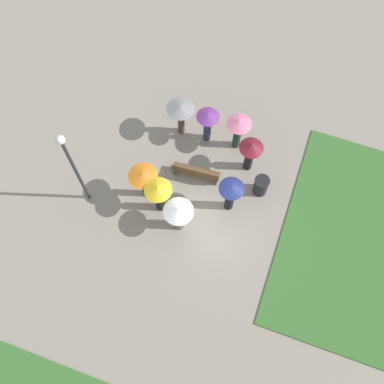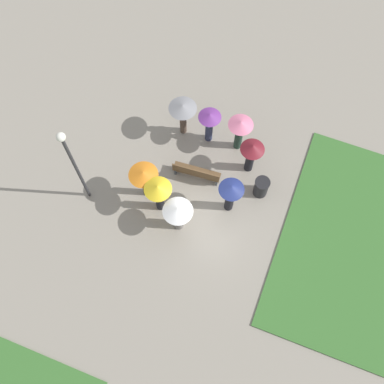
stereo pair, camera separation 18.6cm
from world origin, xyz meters
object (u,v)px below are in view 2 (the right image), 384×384
(trash_bin, at_px, (261,187))
(lamp_post, at_px, (72,160))
(crowd_person_grey, at_px, (183,111))
(crowd_person_yellow, at_px, (158,192))
(crowd_person_maroon, at_px, (252,153))
(crowd_person_purple, at_px, (209,122))
(crowd_person_orange, at_px, (144,177))
(crowd_person_pink, at_px, (240,129))
(crowd_person_white, at_px, (178,213))
(park_bench, at_px, (196,173))
(crowd_person_navy, at_px, (231,193))

(trash_bin, bearing_deg, lamp_post, 22.09)
(lamp_post, bearing_deg, crowd_person_grey, -120.51)
(lamp_post, bearing_deg, crowd_person_yellow, -168.97)
(lamp_post, relative_size, crowd_person_maroon, 2.54)
(crowd_person_grey, distance_m, crowd_person_purple, 1.16)
(crowd_person_orange, bearing_deg, crowd_person_purple, 105.28)
(crowd_person_pink, relative_size, crowd_person_maroon, 1.01)
(trash_bin, distance_m, crowd_person_yellow, 4.17)
(crowd_person_orange, bearing_deg, crowd_person_white, 13.12)
(trash_bin, distance_m, crowd_person_maroon, 1.45)
(crowd_person_pink, distance_m, crowd_person_maroon, 1.12)
(park_bench, distance_m, crowd_person_navy, 2.04)
(crowd_person_grey, bearing_deg, crowd_person_yellow, 133.09)
(crowd_person_pink, distance_m, crowd_person_orange, 4.31)
(lamp_post, xyz_separation_m, crowd_person_purple, (-3.58, -4.20, -1.76))
(park_bench, relative_size, crowd_person_pink, 1.03)
(lamp_post, relative_size, crowd_person_pink, 2.51)
(trash_bin, xyz_separation_m, crowd_person_grey, (3.94, -1.56, 1.02))
(crowd_person_navy, bearing_deg, crowd_person_orange, -9.69)
(crowd_person_yellow, xyz_separation_m, crowd_person_grey, (0.44, -3.60, 0.04))
(crowd_person_yellow, height_order, crowd_person_pink, crowd_person_yellow)
(park_bench, relative_size, crowd_person_white, 1.10)
(crowd_person_yellow, xyz_separation_m, crowd_person_pink, (-1.95, -3.73, -0.10))
(crowd_person_yellow, bearing_deg, crowd_person_grey, -139.21)
(crowd_person_yellow, height_order, crowd_person_purple, crowd_person_yellow)
(crowd_person_purple, bearing_deg, crowd_person_white, 105.75)
(park_bench, bearing_deg, crowd_person_white, 88.04)
(park_bench, xyz_separation_m, crowd_person_maroon, (-1.84, -1.20, 0.86))
(crowd_person_yellow, distance_m, crowd_person_navy, 2.71)
(crowd_person_grey, relative_size, crowd_person_pink, 1.02)
(lamp_post, relative_size, crowd_person_yellow, 2.42)
(crowd_person_white, bearing_deg, park_bench, 84.73)
(crowd_person_white, relative_size, crowd_person_orange, 0.95)
(crowd_person_grey, xyz_separation_m, crowd_person_orange, (0.31, 3.22, -0.04))
(crowd_person_yellow, height_order, crowd_person_maroon, crowd_person_yellow)
(park_bench, xyz_separation_m, crowd_person_pink, (-1.08, -2.02, 0.89))
(crowd_person_yellow, distance_m, crowd_person_pink, 4.21)
(crowd_person_orange, bearing_deg, crowd_person_navy, 49.40)
(crowd_person_pink, bearing_deg, park_bench, 39.92)
(crowd_person_purple, bearing_deg, trash_bin, 162.15)
(crowd_person_yellow, relative_size, crowd_person_maroon, 1.05)
(crowd_person_navy, bearing_deg, trash_bin, -152.57)
(trash_bin, relative_size, crowd_person_yellow, 0.49)
(park_bench, bearing_deg, crowd_person_yellow, 58.53)
(trash_bin, xyz_separation_m, crowd_person_orange, (4.25, 1.66, 0.98))
(crowd_person_maroon, bearing_deg, crowd_person_yellow, 32.98)
(crowd_person_yellow, xyz_separation_m, crowd_person_white, (-0.97, 0.46, -0.16))
(crowd_person_navy, bearing_deg, crowd_person_white, 22.50)
(crowd_person_yellow, bearing_deg, crowd_person_maroon, 170.80)
(crowd_person_purple, distance_m, crowd_person_maroon, 2.15)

